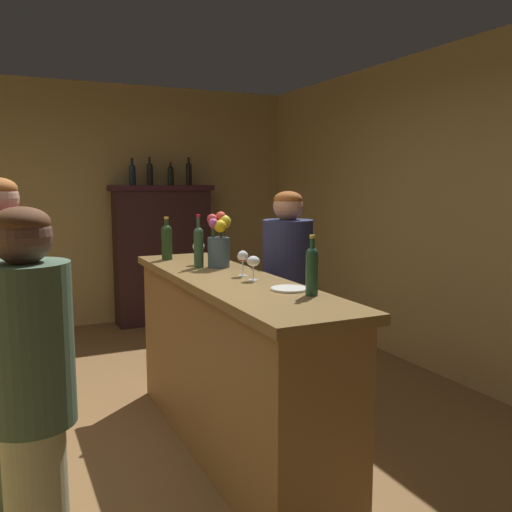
{
  "coord_description": "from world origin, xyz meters",
  "views": [
    {
      "loc": [
        -0.65,
        -3.13,
        1.63
      ],
      "look_at": [
        0.71,
        -0.25,
        1.2
      ],
      "focal_mm": 38.46,
      "sensor_mm": 36.0,
      "label": 1
    }
  ],
  "objects_px": {
    "flower_arrangement": "(219,241)",
    "cheese_plate": "(289,289)",
    "bar_counter": "(229,364)",
    "wine_glass_rear": "(253,262)",
    "display_cabinet": "(163,251)",
    "wine_bottle_pinot": "(199,245)",
    "patron_in_navy": "(31,400)",
    "display_bottle_center": "(171,174)",
    "display_bottle_left": "(132,173)",
    "wine_bottle_riesling": "(167,240)",
    "display_bottle_midleft": "(150,173)",
    "display_bottle_midright": "(189,172)",
    "patron_tall": "(5,331)",
    "bartender": "(287,292)",
    "wine_bottle_chardonnay": "(312,268)",
    "wine_glass_mid": "(199,248)",
    "wine_glass_front": "(243,258)"
  },
  "relations": [
    {
      "from": "wine_bottle_pinot",
      "to": "wine_bottle_riesling",
      "type": "bearing_deg",
      "value": 100.15
    },
    {
      "from": "wine_bottle_pinot",
      "to": "bartender",
      "type": "bearing_deg",
      "value": -7.02
    },
    {
      "from": "wine_glass_mid",
      "to": "wine_glass_rear",
      "type": "xyz_separation_m",
      "value": [
        0.08,
        -0.72,
        -0.01
      ]
    },
    {
      "from": "wine_bottle_pinot",
      "to": "display_bottle_center",
      "type": "xyz_separation_m",
      "value": [
        0.64,
        2.79,
        0.5
      ]
    },
    {
      "from": "wine_bottle_riesling",
      "to": "flower_arrangement",
      "type": "bearing_deg",
      "value": -67.49
    },
    {
      "from": "wine_bottle_riesling",
      "to": "flower_arrangement",
      "type": "xyz_separation_m",
      "value": [
        0.21,
        -0.5,
        0.04
      ]
    },
    {
      "from": "display_cabinet",
      "to": "wine_bottle_pinot",
      "type": "height_order",
      "value": "display_cabinet"
    },
    {
      "from": "wine_bottle_chardonnay",
      "to": "display_bottle_left",
      "type": "bearing_deg",
      "value": 90.06
    },
    {
      "from": "display_bottle_midleft",
      "to": "display_bottle_center",
      "type": "distance_m",
      "value": 0.24
    },
    {
      "from": "patron_in_navy",
      "to": "wine_bottle_pinot",
      "type": "bearing_deg",
      "value": -10.28
    },
    {
      "from": "wine_bottle_riesling",
      "to": "display_bottle_left",
      "type": "xyz_separation_m",
      "value": [
        0.29,
        2.33,
        0.52
      ]
    },
    {
      "from": "wine_bottle_riesling",
      "to": "patron_in_navy",
      "type": "xyz_separation_m",
      "value": [
        -1.03,
        -1.84,
        -0.35
      ]
    },
    {
      "from": "wine_bottle_chardonnay",
      "to": "display_bottle_midleft",
      "type": "xyz_separation_m",
      "value": [
        0.19,
        3.88,
        0.53
      ]
    },
    {
      "from": "wine_bottle_riesling",
      "to": "wine_bottle_chardonnay",
      "type": "relative_size",
      "value": 1.03
    },
    {
      "from": "display_cabinet",
      "to": "display_bottle_center",
      "type": "height_order",
      "value": "display_bottle_center"
    },
    {
      "from": "display_bottle_left",
      "to": "wine_bottle_riesling",
      "type": "bearing_deg",
      "value": -97.01
    },
    {
      "from": "display_bottle_left",
      "to": "display_bottle_midleft",
      "type": "relative_size",
      "value": 0.95
    },
    {
      "from": "wine_glass_rear",
      "to": "wine_glass_mid",
      "type": "bearing_deg",
      "value": 96.16
    },
    {
      "from": "display_bottle_midleft",
      "to": "display_bottle_midright",
      "type": "bearing_deg",
      "value": -0.0
    },
    {
      "from": "patron_in_navy",
      "to": "display_bottle_midright",
      "type": "bearing_deg",
      "value": 3.17
    },
    {
      "from": "patron_tall",
      "to": "wine_bottle_chardonnay",
      "type": "bearing_deg",
      "value": -29.75
    },
    {
      "from": "bar_counter",
      "to": "wine_glass_rear",
      "type": "bearing_deg",
      "value": -61.54
    },
    {
      "from": "bar_counter",
      "to": "wine_bottle_riesling",
      "type": "height_order",
      "value": "wine_bottle_riesling"
    },
    {
      "from": "wine_bottle_riesling",
      "to": "wine_glass_rear",
      "type": "distance_m",
      "value": 1.07
    },
    {
      "from": "display_bottle_midleft",
      "to": "wine_glass_rear",
      "type": "bearing_deg",
      "value": -94.73
    },
    {
      "from": "bar_counter",
      "to": "wine_glass_rear",
      "type": "relative_size",
      "value": 16.16
    },
    {
      "from": "wine_bottle_chardonnay",
      "to": "cheese_plate",
      "type": "bearing_deg",
      "value": 101.33
    },
    {
      "from": "wine_glass_mid",
      "to": "display_bottle_left",
      "type": "height_order",
      "value": "display_bottle_left"
    },
    {
      "from": "wine_glass_mid",
      "to": "display_bottle_midleft",
      "type": "bearing_deg",
      "value": 82.35
    },
    {
      "from": "bar_counter",
      "to": "cheese_plate",
      "type": "xyz_separation_m",
      "value": [
        0.14,
        -0.5,
        0.54
      ]
    },
    {
      "from": "flower_arrangement",
      "to": "cheese_plate",
      "type": "height_order",
      "value": "flower_arrangement"
    },
    {
      "from": "cheese_plate",
      "to": "display_bottle_center",
      "type": "distance_m",
      "value": 3.79
    },
    {
      "from": "wine_bottle_chardonnay",
      "to": "display_bottle_midright",
      "type": "xyz_separation_m",
      "value": [
        0.66,
        3.88,
        0.54
      ]
    },
    {
      "from": "wine_glass_front",
      "to": "bartender",
      "type": "distance_m",
      "value": 0.68
    },
    {
      "from": "bar_counter",
      "to": "wine_glass_mid",
      "type": "relative_size",
      "value": 14.34
    },
    {
      "from": "wine_bottle_chardonnay",
      "to": "patron_tall",
      "type": "relative_size",
      "value": 0.18
    },
    {
      "from": "wine_glass_rear",
      "to": "display_bottle_midleft",
      "type": "height_order",
      "value": "display_bottle_midleft"
    },
    {
      "from": "cheese_plate",
      "to": "display_cabinet",
      "type": "bearing_deg",
      "value": 84.52
    },
    {
      "from": "wine_bottle_riesling",
      "to": "wine_bottle_chardonnay",
      "type": "bearing_deg",
      "value": -79.41
    },
    {
      "from": "wine_glass_rear",
      "to": "cheese_plate",
      "type": "bearing_deg",
      "value": -81.47
    },
    {
      "from": "wine_bottle_pinot",
      "to": "bartender",
      "type": "height_order",
      "value": "bartender"
    },
    {
      "from": "wine_bottle_chardonnay",
      "to": "flower_arrangement",
      "type": "height_order",
      "value": "flower_arrangement"
    },
    {
      "from": "wine_bottle_pinot",
      "to": "display_bottle_left",
      "type": "height_order",
      "value": "display_bottle_left"
    },
    {
      "from": "display_bottle_left",
      "to": "bar_counter",
      "type": "bearing_deg",
      "value": -92.97
    },
    {
      "from": "flower_arrangement",
      "to": "bar_counter",
      "type": "bearing_deg",
      "value": -103.15
    },
    {
      "from": "wine_glass_rear",
      "to": "patron_in_navy",
      "type": "relative_size",
      "value": 0.09
    },
    {
      "from": "wine_bottle_chardonnay",
      "to": "display_cabinet",
      "type": "bearing_deg",
      "value": 85.25
    },
    {
      "from": "flower_arrangement",
      "to": "display_bottle_midright",
      "type": "xyz_separation_m",
      "value": [
        0.74,
        2.83,
        0.5
      ]
    },
    {
      "from": "patron_tall",
      "to": "bartender",
      "type": "relative_size",
      "value": 1.05
    },
    {
      "from": "flower_arrangement",
      "to": "patron_tall",
      "type": "relative_size",
      "value": 0.22
    }
  ]
}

